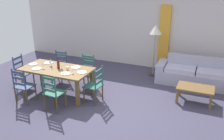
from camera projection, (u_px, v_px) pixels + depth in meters
name	position (u px, v px, depth m)	size (l,w,h in m)	color
ground_plane	(102.00, 106.00, 6.19)	(9.60, 9.60, 0.02)	#403C52
wall_far	(142.00, 28.00, 8.54)	(9.60, 0.16, 2.70)	silver
curtain_panel_left	(164.00, 38.00, 8.21)	(0.35, 0.08, 2.20)	gold
dining_table	(57.00, 71.00, 6.58)	(1.90, 0.96, 0.75)	brown
dining_chair_near_left	(23.00, 86.00, 6.16)	(0.43, 0.41, 0.96)	navy
dining_chair_near_right	(53.00, 92.00, 5.81)	(0.45, 0.43, 0.96)	#255C4A
dining_chair_far_left	(60.00, 66.00, 7.49)	(0.44, 0.42, 0.96)	#30455D
dining_chair_far_right	(87.00, 71.00, 7.13)	(0.44, 0.42, 0.96)	#20594B
dining_chair_head_west	(22.00, 72.00, 7.07)	(0.42, 0.44, 0.96)	navy
dining_chair_head_east	(95.00, 85.00, 6.20)	(0.42, 0.44, 0.96)	#26574E
dinner_plate_near_left	(37.00, 69.00, 6.49)	(0.24, 0.24, 0.02)	white
fork_near_left	(32.00, 68.00, 6.55)	(0.02, 0.17, 0.01)	silver
dinner_plate_near_right	(66.00, 74.00, 6.16)	(0.24, 0.24, 0.02)	white
fork_near_right	(61.00, 73.00, 6.22)	(0.02, 0.17, 0.01)	silver
dinner_plate_far_left	(48.00, 63.00, 6.92)	(0.24, 0.24, 0.02)	white
fork_far_left	(44.00, 63.00, 6.98)	(0.02, 0.17, 0.01)	silver
dinner_plate_far_right	(76.00, 67.00, 6.59)	(0.24, 0.24, 0.02)	white
fork_far_right	(71.00, 67.00, 6.65)	(0.02, 0.17, 0.01)	silver
dinner_plate_head_west	(33.00, 64.00, 6.83)	(0.24, 0.24, 0.02)	white
fork_head_west	(29.00, 64.00, 6.89)	(0.02, 0.17, 0.01)	silver
dinner_plate_head_east	(82.00, 72.00, 6.25)	(0.24, 0.24, 0.02)	white
fork_head_east	(77.00, 72.00, 6.31)	(0.02, 0.17, 0.01)	silver
wine_bottle	(58.00, 64.00, 6.49)	(0.07, 0.07, 0.32)	#471919
wine_glass_near_left	(43.00, 65.00, 6.50)	(0.06, 0.06, 0.16)	white
wine_glass_near_right	(72.00, 69.00, 6.17)	(0.06, 0.06, 0.16)	white
wine_glass_far_left	(50.00, 62.00, 6.72)	(0.06, 0.06, 0.16)	white
coffee_cup_primary	(67.00, 68.00, 6.43)	(0.07, 0.07, 0.09)	beige
candle_tall	(51.00, 65.00, 6.61)	(0.05, 0.05, 0.22)	#998C66
candle_short	(62.00, 68.00, 6.42)	(0.05, 0.05, 0.16)	#998C66
couch	(196.00, 75.00, 7.34)	(2.29, 0.83, 0.80)	#A39EB7
coffee_table	(195.00, 89.00, 6.24)	(0.90, 0.56, 0.42)	brown
standing_lamp	(155.00, 33.00, 7.60)	(0.40, 0.40, 1.64)	#332D28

